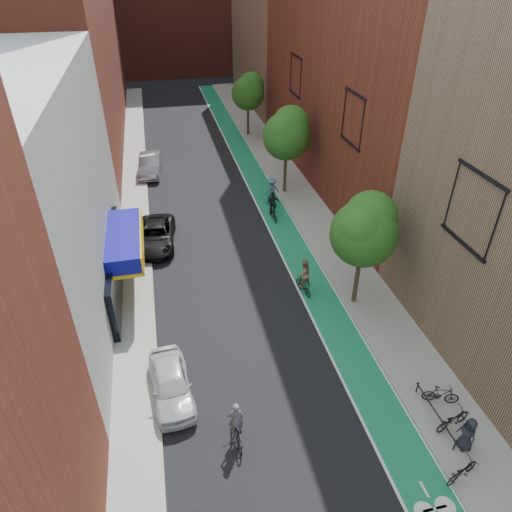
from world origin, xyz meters
TOP-DOWN VIEW (x-y plane):
  - ground at (0.00, 0.00)m, footprint 160.00×160.00m
  - bike_lane at (4.00, 26.00)m, footprint 2.00×68.00m
  - sidewalk_left at (-6.00, 26.00)m, footprint 2.00×68.00m
  - sidewalk_right at (6.50, 26.00)m, footprint 3.00×68.00m
  - building_left_white at (-11.00, 14.00)m, footprint 8.00×20.00m
  - building_left_far_red at (-11.00, 42.00)m, footprint 8.00×36.00m
  - building_right_mid_red at (12.00, 26.00)m, footprint 8.00×28.00m
  - building_right_far_tan at (12.00, 50.00)m, footprint 8.00×20.00m
  - tree_near at (5.65, 10.02)m, footprint 3.40×3.36m
  - tree_mid at (5.65, 24.02)m, footprint 3.55×3.53m
  - tree_far at (5.65, 38.02)m, footprint 3.30×3.25m
  - parked_car_white at (-4.46, 5.88)m, footprint 1.99×4.21m
  - parked_car_black at (-4.60, 18.38)m, footprint 2.80×5.23m
  - parked_car_silver at (-4.60, 30.21)m, footprint 2.18×5.02m
  - cyclist_lead at (-2.14, 3.15)m, footprint 0.64×1.75m
  - cyclist_lane_near at (3.20, 11.54)m, footprint 1.00×1.59m
  - cyclist_lane_mid at (3.65, 20.09)m, footprint 1.01×1.78m
  - cyclist_lane_far at (4.08, 22.13)m, footprint 1.29×1.56m
  - parked_bike_near at (5.40, -0.24)m, footprint 1.64×1.01m
  - parked_bike_mid at (6.47, 2.93)m, footprint 1.56×0.95m
  - parked_bike_far at (6.29, 1.75)m, footprint 1.75×0.96m
  - pedestrian at (6.22, 0.84)m, footprint 0.59×0.82m

SIDE VIEW (x-z plane):
  - ground at x=0.00m, z-range 0.00..0.00m
  - bike_lane at x=4.00m, z-range 0.00..0.01m
  - sidewalk_left at x=-6.00m, z-range 0.00..0.15m
  - sidewalk_right at x=6.50m, z-range 0.00..0.15m
  - parked_bike_near at x=5.40m, z-range 0.15..0.97m
  - parked_bike_far at x=6.29m, z-range 0.15..1.02m
  - parked_bike_mid at x=6.47m, z-range 0.15..1.06m
  - cyclist_lead at x=-2.14m, z-range -0.33..1.66m
  - parked_car_white at x=-4.46m, z-range 0.00..1.39m
  - parked_car_black at x=-4.60m, z-range 0.00..1.40m
  - cyclist_lane_mid at x=3.65m, z-range -0.26..1.80m
  - parked_car_silver at x=-4.60m, z-range 0.00..1.61m
  - pedestrian at x=6.22m, z-range 0.15..1.72m
  - cyclist_lane_near at x=3.20m, z-range -0.11..2.02m
  - cyclist_lane_far at x=4.08m, z-range -0.05..2.15m
  - tree_far at x=5.65m, z-range 1.40..7.60m
  - tree_near at x=5.65m, z-range 1.45..7.87m
  - tree_mid at x=5.65m, z-range 1.52..8.26m
  - building_left_white at x=-11.00m, z-range 0.00..12.00m
  - building_right_far_tan at x=12.00m, z-range 0.00..18.00m
  - building_left_far_red at x=-11.00m, z-range 0.00..22.00m
  - building_right_mid_red at x=12.00m, z-range 0.00..22.00m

